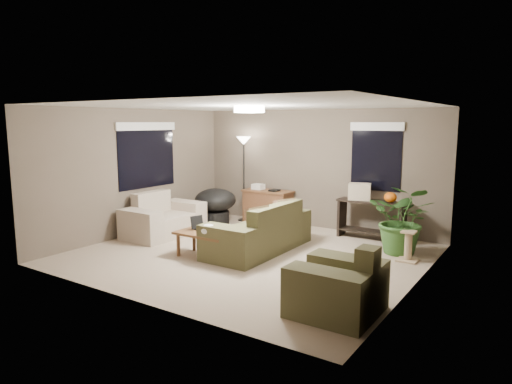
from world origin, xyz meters
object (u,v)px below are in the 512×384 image
Objects in this scene: armchair at (338,289)px; cat_scratching_post at (408,248)px; main_sofa at (261,234)px; coffee_table at (205,236)px; console_table at (371,217)px; desk at (268,207)px; floor_lamp at (244,151)px; houseplant at (403,227)px; loveseat at (163,220)px; papasan_chair at (215,204)px.

cat_scratching_post is (0.13, 2.52, -0.08)m from armchair.
main_sofa reaches higher than coffee_table.
coffee_table is at bearing -125.16° from console_table.
desk is 2.37m from console_table.
floor_lamp is 4.02m from houseplant.
floor_lamp is at bearing 112.27° from coffee_table.
floor_lamp is at bearing 179.51° from console_table.
loveseat is 3.20× the size of cat_scratching_post.
armchair reaches higher than coffee_table.
cat_scratching_post is (0.19, -0.36, -0.25)m from houseplant.
coffee_table is (-2.75, 0.88, 0.06)m from armchair.
floor_lamp is at bearing 73.97° from loveseat.
cat_scratching_post is (2.32, 0.81, -0.08)m from main_sofa.
houseplant is (4.08, -0.01, 0.00)m from papasan_chair.
loveseat is 1.36m from papasan_chair.
main_sofa is 2.25× the size of papasan_chair.
coffee_table is at bearing -123.83° from main_sofa.
floor_lamp reaches higher than loveseat.
houseplant is at bearing 28.96° from main_sofa.
armchair is at bearing -76.42° from console_table.
coffee_table is at bearing -55.48° from papasan_chair.
floor_lamp is (-1.67, 1.88, 1.30)m from main_sofa.
coffee_table is 0.91× the size of desk.
console_table is at bearing 11.34° from papasan_chair.
armchair is 2.53m from cat_scratching_post.
desk is (-3.23, 3.60, 0.08)m from armchair.
console_table is at bearing 103.58° from armchair.
papasan_chair reaches higher than desk.
loveseat is at bearing 160.33° from armchair.
loveseat is at bearing -168.40° from cat_scratching_post.
main_sofa is 1.15× the size of floor_lamp.
desk is 0.92× the size of houseplant.
coffee_table is at bearing -80.05° from desk.
cat_scratching_post is at bearing -5.06° from papasan_chair.
papasan_chair reaches higher than coffee_table.
houseplant is at bearing -10.42° from floor_lamp.
armchair is 2.89m from coffee_table.
loveseat is at bearing -102.48° from papasan_chair.
console_table is at bearing 139.81° from houseplant.
main_sofa is 1.37× the size of loveseat.
loveseat is 4.09m from console_table.
desk is 2.20× the size of cat_scratching_post.
loveseat is at bearing -151.09° from console_table.
desk is 0.58× the size of floor_lamp.
floor_lamp is (-3.00, 0.03, 1.16)m from console_table.
houseplant is at bearing 36.82° from coffee_table.
loveseat is 4.57m from houseplant.
papasan_chair is 0.82× the size of houseplant.
papasan_chair is (-3.29, -0.66, 0.03)m from console_table.
cat_scratching_post is (4.28, -0.38, -0.25)m from papasan_chair.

